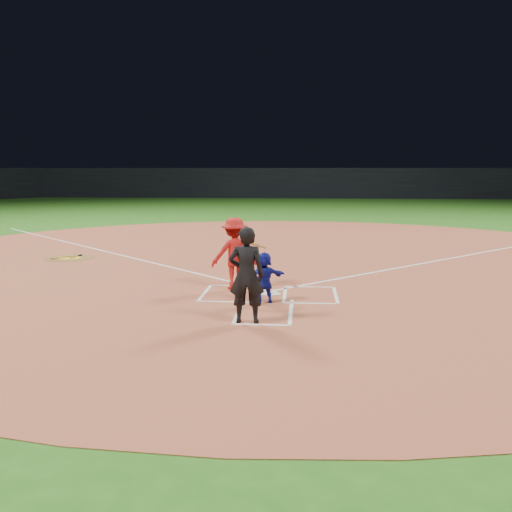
# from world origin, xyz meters

# --- Properties ---
(ground) EXTENTS (120.00, 120.00, 0.00)m
(ground) POSITION_xyz_m (0.00, 0.00, 0.00)
(ground) COLOR #225B16
(ground) RESTS_ON ground
(home_plate_dirt) EXTENTS (28.00, 28.00, 0.01)m
(home_plate_dirt) POSITION_xyz_m (0.00, 6.00, 0.01)
(home_plate_dirt) COLOR #9B4B32
(home_plate_dirt) RESTS_ON ground
(stadium_wall_far) EXTENTS (80.00, 1.20, 3.20)m
(stadium_wall_far) POSITION_xyz_m (0.00, 48.00, 1.60)
(stadium_wall_far) COLOR black
(stadium_wall_far) RESTS_ON ground
(home_plate) EXTENTS (0.60, 0.60, 0.02)m
(home_plate) POSITION_xyz_m (0.00, 0.00, 0.02)
(home_plate) COLOR silver
(home_plate) RESTS_ON home_plate_dirt
(on_deck_circle) EXTENTS (1.70, 1.70, 0.01)m
(on_deck_circle) POSITION_xyz_m (-7.17, 5.13, 0.02)
(on_deck_circle) COLOR brown
(on_deck_circle) RESTS_ON home_plate_dirt
(on_deck_logo) EXTENTS (0.80, 0.80, 0.00)m
(on_deck_logo) POSITION_xyz_m (-7.17, 5.13, 0.02)
(on_deck_logo) COLOR yellow
(on_deck_logo) RESTS_ON on_deck_circle
(on_deck_bat_a) EXTENTS (0.12, 0.84, 0.06)m
(on_deck_bat_a) POSITION_xyz_m (-7.02, 5.38, 0.05)
(on_deck_bat_a) COLOR olive
(on_deck_bat_a) RESTS_ON on_deck_circle
(on_deck_bat_b) EXTENTS (0.52, 0.74, 0.06)m
(on_deck_bat_b) POSITION_xyz_m (-7.37, 5.03, 0.05)
(on_deck_bat_b) COLOR olive
(on_deck_bat_b) RESTS_ON on_deck_circle
(bat_weight_donut) EXTENTS (0.19, 0.19, 0.05)m
(bat_weight_donut) POSITION_xyz_m (-6.97, 5.53, 0.05)
(bat_weight_donut) COLOR black
(bat_weight_donut) RESTS_ON on_deck_circle
(catcher) EXTENTS (1.12, 0.76, 1.16)m
(catcher) POSITION_xyz_m (-0.07, -0.93, 0.59)
(catcher) COLOR #121992
(catcher) RESTS_ON home_plate_dirt
(umpire) EXTENTS (0.70, 0.46, 1.90)m
(umpire) POSITION_xyz_m (-0.30, -2.64, 0.96)
(umpire) COLOR black
(umpire) RESTS_ON home_plate_dirt
(chalk_markings) EXTENTS (28.35, 17.32, 0.01)m
(chalk_markings) POSITION_xyz_m (0.00, 5.29, 0.01)
(chalk_markings) COLOR white
(chalk_markings) RESTS_ON home_plate_dirt
(batter_at_plate) EXTENTS (1.46, 1.07, 1.81)m
(batter_at_plate) POSITION_xyz_m (-0.92, 0.53, 0.92)
(batter_at_plate) COLOR #AF1513
(batter_at_plate) RESTS_ON home_plate_dirt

